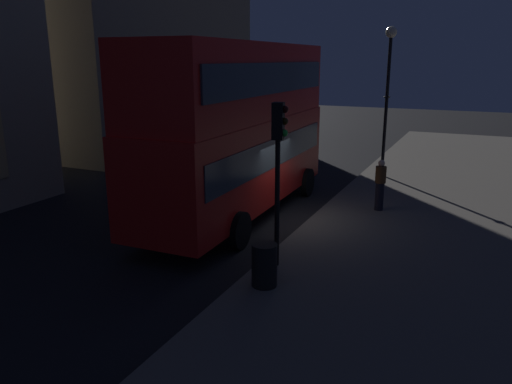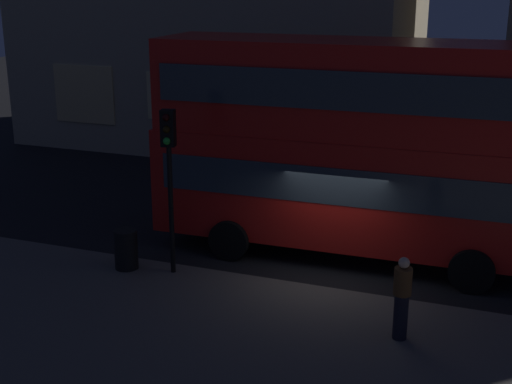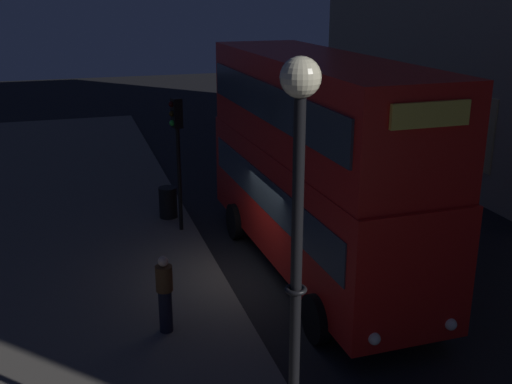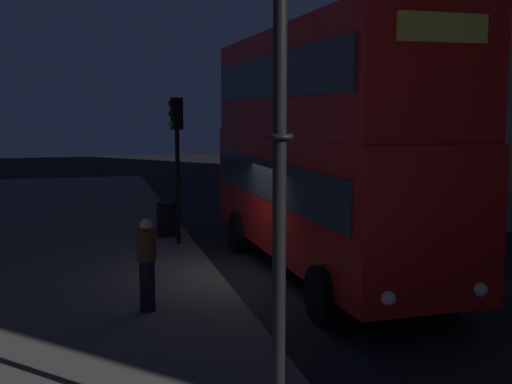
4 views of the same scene
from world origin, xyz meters
name	(u,v)px [view 3 (image 3 of 4)]	position (x,y,z in m)	size (l,w,h in m)	color
ground_plane	(254,278)	(0.00, 0.00, 0.00)	(80.00, 80.00, 0.00)	black
sidewalk_slab	(36,305)	(0.00, -5.29, 0.06)	(44.00, 9.06, 0.12)	#5B564F
double_decker_bus	(315,156)	(-0.07, 1.60, 3.08)	(9.88, 3.03, 5.52)	red
traffic_light_near_kerb	(177,137)	(-3.57, -1.24, 2.98)	(0.37, 0.39, 3.98)	black
street_lamp	(297,218)	(7.34, -1.67, 4.45)	(0.47, 0.47, 6.22)	black
pedestrian	(165,293)	(2.12, -2.58, 1.00)	(0.36, 0.36, 1.72)	black
litter_bin	(168,202)	(-4.75, -1.41, 0.61)	(0.57, 0.57, 0.98)	black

